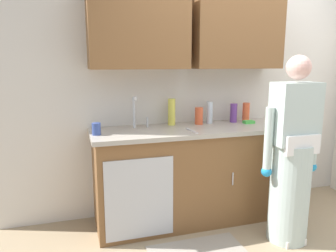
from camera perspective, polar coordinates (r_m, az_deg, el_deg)
The scene contains 14 objects.
ground_plane at distance 3.16m, azimuth 18.99°, elevation -19.12°, with size 9.00×9.00×0.00m, color #998466.
kitchen_wall_with_uppers at distance 3.53m, azimuth 9.09°, elevation 9.58°, with size 4.80×0.44×2.70m.
counter_cabinet at distance 3.28m, azimuth 4.22°, elevation -8.70°, with size 1.90×0.62×0.90m.
countertop at distance 3.16m, azimuth 4.38°, elevation -0.63°, with size 1.96×0.66×0.04m, color #A8A093.
sink at distance 3.02m, azimuth -4.69°, elevation -1.06°, with size 0.50×0.36×0.35m.
person_at_sink at distance 3.00m, azimuth 20.85°, elevation -6.43°, with size 0.55×0.34×1.62m.
bottle_soap at distance 3.38m, azimuth 7.31°, elevation 2.36°, with size 0.06×0.06×0.23m, color silver.
bottle_dish_liquid at distance 3.31m, azimuth 5.45°, elevation 1.78°, with size 0.08×0.08×0.17m, color #E05933.
bottle_water_tall at distance 3.49m, azimuth 11.44°, elevation 2.27°, with size 0.07×0.07×0.20m, color #66388C.
bottle_water_short at distance 3.59m, azimuth 13.54°, elevation 2.42°, with size 0.07×0.07×0.20m, color #E05933.
bottle_cleaner_spray at distance 3.25m, azimuth 0.63°, elevation 2.49°, with size 0.07×0.07×0.27m, color #D8D14C.
cup_by_sink at distance 2.88m, azimuth -12.47°, elevation -0.51°, with size 0.08×0.08×0.11m, color #33478C.
knife_on_counter at distance 3.00m, azimuth 4.16°, elevation -0.79°, with size 0.24×0.02×0.01m, color silver.
sponge at distance 3.46m, azimuth 13.99°, elevation 0.69°, with size 0.11×0.07×0.03m, color #4CBF4C.
Camera 1 is at (-1.68, -2.18, 1.56)m, focal length 34.70 mm.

